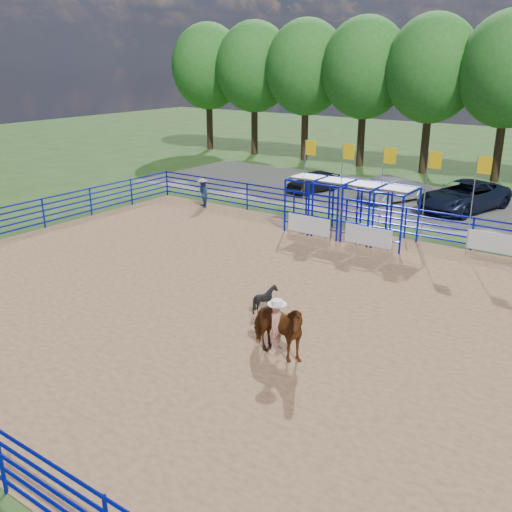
# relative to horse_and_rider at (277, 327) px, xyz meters

# --- Properties ---
(ground) EXTENTS (120.00, 120.00, 0.00)m
(ground) POSITION_rel_horse_and_rider_xyz_m (-1.32, 2.63, -0.95)
(ground) COLOR #395B24
(ground) RESTS_ON ground
(arena_dirt) EXTENTS (30.00, 20.00, 0.02)m
(arena_dirt) POSITION_rel_horse_and_rider_xyz_m (-1.32, 2.63, -0.94)
(arena_dirt) COLOR #A47752
(arena_dirt) RESTS_ON ground
(gravel_strip) EXTENTS (40.00, 10.00, 0.01)m
(gravel_strip) POSITION_rel_horse_and_rider_xyz_m (-1.32, 19.63, -0.94)
(gravel_strip) COLOR slate
(gravel_strip) RESTS_ON ground
(horse_and_rider) EXTENTS (2.16, 1.21, 2.41)m
(horse_and_rider) POSITION_rel_horse_and_rider_xyz_m (0.00, 0.00, 0.00)
(horse_and_rider) COLOR brown
(horse_and_rider) RESTS_ON arena_dirt
(calf) EXTENTS (1.04, 1.01, 0.87)m
(calf) POSITION_rel_horse_and_rider_xyz_m (-1.97, 2.31, -0.49)
(calf) COLOR black
(calf) RESTS_ON arena_dirt
(spectator_cowboy) EXTENTS (0.93, 0.89, 1.57)m
(spectator_cowboy) POSITION_rel_horse_and_rider_xyz_m (-12.67, 11.67, -0.13)
(spectator_cowboy) COLOR navy
(spectator_cowboy) RESTS_ON arena_dirt
(car_a) EXTENTS (2.39, 4.03, 1.29)m
(car_a) POSITION_rel_horse_and_rider_xyz_m (-9.69, 18.77, -0.30)
(car_a) COLOR black
(car_a) RESTS_ON gravel_strip
(car_b) EXTENTS (3.18, 4.66, 1.45)m
(car_b) POSITION_rel_horse_and_rider_xyz_m (-4.51, 19.32, -0.21)
(car_b) COLOR gray
(car_b) RESTS_ON gravel_strip
(car_c) EXTENTS (4.25, 6.32, 1.61)m
(car_c) POSITION_rel_horse_and_rider_xyz_m (-0.69, 19.41, -0.13)
(car_c) COLOR #141A33
(car_c) RESTS_ON gravel_strip
(perimeter_fence) EXTENTS (30.10, 20.10, 1.50)m
(perimeter_fence) POSITION_rel_horse_and_rider_xyz_m (-1.32, 2.63, -0.20)
(perimeter_fence) COLOR #0812B2
(perimeter_fence) RESTS_ON ground
(chute_assembly) EXTENTS (19.32, 2.41, 4.20)m
(chute_assembly) POSITION_rel_horse_and_rider_xyz_m (-3.22, 11.47, 0.31)
(chute_assembly) COLOR #0812B2
(chute_assembly) RESTS_ON ground
(treeline) EXTENTS (56.40, 6.40, 11.24)m
(treeline) POSITION_rel_horse_and_rider_xyz_m (-1.32, 28.63, 6.58)
(treeline) COLOR #3F2B19
(treeline) RESTS_ON ground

